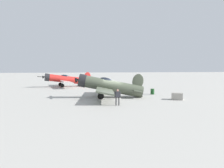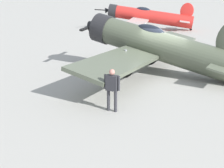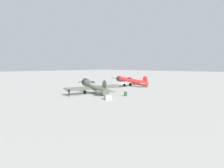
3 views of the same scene
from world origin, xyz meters
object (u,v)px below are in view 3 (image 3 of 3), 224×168
airplane_foreground (94,87)px  equipment_crate (108,97)px  ground_crew_mechanic (69,91)px  fuel_drum (126,94)px  airplane_mid_apron (131,81)px

airplane_foreground → equipment_crate: bearing=164.7°
airplane_foreground → ground_crew_mechanic: size_ratio=7.62×
ground_crew_mechanic → fuel_drum: ground_crew_mechanic is taller
airplane_foreground → equipment_crate: 8.86m
airplane_foreground → ground_crew_mechanic: 6.20m
airplane_mid_apron → fuel_drum: (-17.13, -11.93, -1.11)m
ground_crew_mechanic → equipment_crate: bearing=110.6°
equipment_crate → fuel_drum: size_ratio=2.04×
airplane_mid_apron → ground_crew_mechanic: airplane_mid_apron is taller
airplane_foreground → ground_crew_mechanic: airplane_foreground is taller
airplane_foreground → equipment_crate: size_ratio=7.49×
airplane_foreground → airplane_mid_apron: airplane_foreground is taller
airplane_mid_apron → fuel_drum: bearing=117.6°
airplane_foreground → airplane_mid_apron: bearing=-64.6°
ground_crew_mechanic → equipment_crate: size_ratio=0.98×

